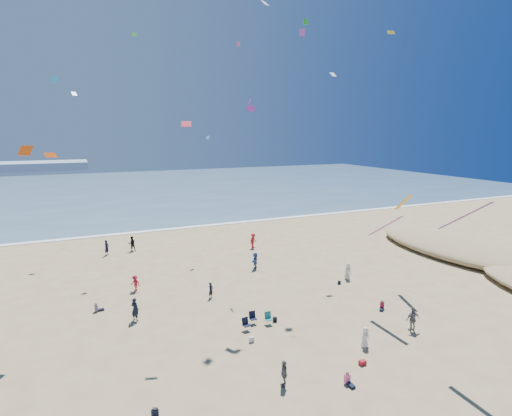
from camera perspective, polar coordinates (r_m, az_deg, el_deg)
name	(u,v)px	position (r m, az deg, el deg)	size (l,w,h in m)	color
ocean	(116,190)	(112.70, -19.38, 2.47)	(220.00, 100.00, 0.06)	#476B84
surf_line	(146,231)	(63.77, -15.43, -3.24)	(220.00, 1.20, 0.08)	white
standing_flyers	(259,290)	(36.96, 0.44, -11.70)	(38.78, 44.05, 1.95)	#365797
seated_group	(282,357)	(28.18, 3.74, -20.41)	(23.51, 25.32, 0.84)	white
chair_cluster	(256,320)	(32.47, 0.04, -15.77)	(2.65, 1.45, 1.00)	black
white_tote	(252,339)	(30.51, -0.62, -18.26)	(0.35, 0.20, 0.40)	silver
black_backpack	(275,319)	(33.35, 2.71, -15.62)	(0.30, 0.22, 0.38)	black
cooler	(363,363)	(28.90, 14.98, -20.56)	(0.45, 0.30, 0.30)	maroon
navy_bag	(339,282)	(41.61, 11.81, -10.38)	(0.28, 0.18, 0.34)	black
kites_aloft	(313,136)	(35.06, 8.14, 10.17)	(42.79, 41.08, 29.02)	#6D20A8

